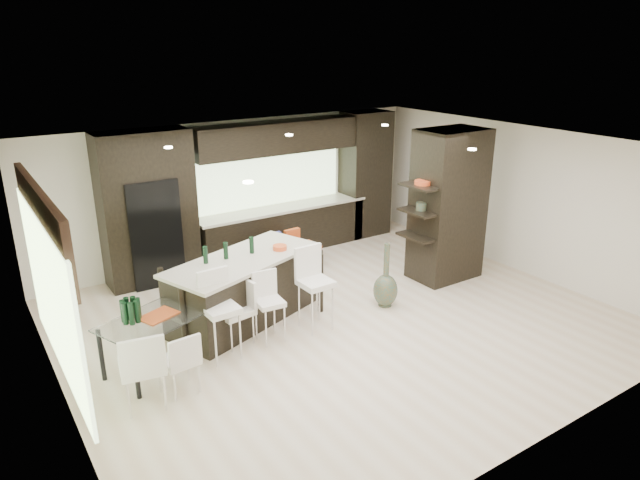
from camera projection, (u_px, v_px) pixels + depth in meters
ground at (341, 320)px, 8.89m from camera, size 8.00×8.00×0.00m
back_wall at (238, 189)px, 11.18m from camera, size 8.00×0.02×2.70m
left_wall at (51, 304)px, 6.34m from camera, size 0.02×7.00×2.70m
right_wall at (518, 199)px, 10.52m from camera, size 0.02×7.00×2.70m
ceiling at (344, 148)px, 7.98m from camera, size 8.00×7.00×0.02m
window_left at (52, 297)px, 6.52m from camera, size 0.04×3.20×1.90m
window_back at (266, 176)px, 11.40m from camera, size 3.40×0.04×1.20m
stone_accent at (42, 222)px, 6.24m from camera, size 0.08×3.00×0.80m
ceiling_spots at (333, 147)px, 8.19m from camera, size 4.00×3.00×0.02m
back_cabinetry at (269, 189)px, 11.18m from camera, size 6.80×0.68×2.70m
refrigerator at (151, 231)px, 10.02m from camera, size 0.90×0.68×1.90m
partition_column at (448, 205)px, 10.11m from camera, size 1.20×0.80×2.70m
kitchen_island at (244, 289)px, 8.75m from camera, size 2.68×1.81×1.03m
stool_left at (222, 324)px, 7.69m from camera, size 0.46×0.46×1.00m
stool_mid at (270, 314)px, 8.14m from camera, size 0.41×0.41×0.84m
stool_right at (316, 297)px, 8.48m from camera, size 0.46×0.46×1.02m
bench at (291, 260)px, 10.68m from camera, size 1.20×0.52×0.45m
floor_vase at (386, 275)px, 9.19m from camera, size 0.42×0.42×1.08m
dining_table at (161, 341)px, 7.55m from camera, size 1.71×1.34×0.73m
chair_near at (180, 364)px, 6.99m from camera, size 0.43×0.43×0.75m
chair_far at (143, 371)px, 6.68m from camera, size 0.59×0.59×0.94m
chair_end at (234, 315)px, 8.08m from camera, size 0.53×0.53×0.87m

